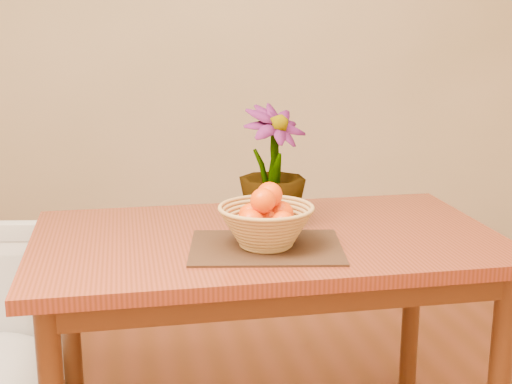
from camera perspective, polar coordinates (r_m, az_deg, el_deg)
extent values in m
cube|color=#F7DEBC|center=(3.99, -4.83, 13.19)|extent=(4.00, 0.02, 2.70)
cube|color=maroon|center=(2.16, 0.85, -3.92)|extent=(1.40, 0.80, 0.04)
cube|color=#43230F|center=(2.18, 0.85, -5.42)|extent=(1.28, 0.68, 0.08)
cylinder|color=#43230F|center=(2.57, -14.60, -10.43)|extent=(0.06, 0.06, 0.71)
cylinder|color=#43230F|center=(2.76, 12.34, -8.55)|extent=(0.06, 0.06, 0.71)
cube|color=#311F12|center=(2.03, 0.81, -4.44)|extent=(0.48, 0.39, 0.01)
cylinder|color=tan|center=(2.03, 0.81, -4.25)|extent=(0.14, 0.14, 0.01)
sphere|color=#F85204|center=(2.01, 0.82, -2.26)|extent=(0.06, 0.06, 0.06)
sphere|color=#F85204|center=(2.05, 1.99, -1.74)|extent=(0.07, 0.07, 0.07)
sphere|color=#F85204|center=(2.05, -0.44, -1.85)|extent=(0.07, 0.07, 0.07)
sphere|color=#F85204|center=(1.96, -0.40, -2.44)|extent=(0.07, 0.07, 0.07)
sphere|color=#F85204|center=(1.97, 2.13, -2.51)|extent=(0.07, 0.07, 0.07)
sphere|color=#F85204|center=(2.02, 1.09, -0.24)|extent=(0.07, 0.07, 0.07)
sphere|color=#F85204|center=(1.96, 0.55, -0.69)|extent=(0.07, 0.07, 0.07)
imported|color=#1C4614|center=(2.21, 1.32, 2.05)|extent=(0.29, 0.29, 0.38)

